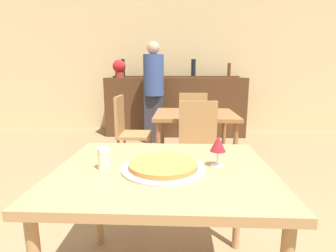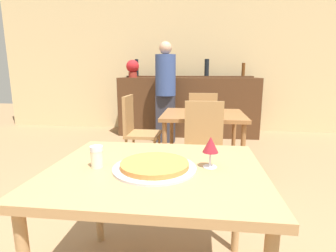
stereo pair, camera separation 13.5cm
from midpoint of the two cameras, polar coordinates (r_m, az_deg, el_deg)
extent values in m
cube|color=#D1B784|center=(5.50, 1.03, 13.81)|extent=(8.00, 0.05, 2.80)
cube|color=#A87F51|center=(1.34, -3.87, -9.84)|extent=(1.07, 0.90, 0.04)
cylinder|color=#A87F51|center=(1.94, -16.97, -14.98)|extent=(0.05, 0.05, 0.69)
cylinder|color=#A87F51|center=(1.87, 12.92, -15.84)|extent=(0.05, 0.05, 0.69)
cube|color=brown|center=(3.10, 4.68, 2.48)|extent=(0.94, 0.85, 0.04)
cylinder|color=brown|center=(2.85, -3.51, -5.83)|extent=(0.05, 0.05, 0.68)
cylinder|color=brown|center=(2.88, 13.07, -5.91)|extent=(0.05, 0.05, 0.68)
cylinder|color=brown|center=(3.54, -2.30, -2.30)|extent=(0.05, 0.05, 0.68)
cylinder|color=brown|center=(3.57, 10.98, -2.40)|extent=(0.05, 0.05, 0.68)
cube|color=#4C2D19|center=(5.04, 0.84, 4.27)|extent=(2.60, 0.56, 1.09)
cube|color=#4C2D19|center=(5.13, 0.91, 10.69)|extent=(2.39, 0.24, 0.03)
cylinder|color=black|center=(5.26, -10.49, 12.42)|extent=(0.07, 0.07, 0.32)
cylinder|color=#1E5123|center=(5.15, -2.94, 12.46)|extent=(0.09, 0.09, 0.29)
cylinder|color=black|center=(5.14, 4.79, 12.56)|extent=(0.09, 0.09, 0.31)
cylinder|color=#5B3314|center=(5.21, 12.42, 11.93)|extent=(0.06, 0.06, 0.24)
cube|color=olive|center=(2.51, 5.15, -5.74)|extent=(0.40, 0.40, 0.04)
cube|color=olive|center=(2.62, 5.07, 0.55)|extent=(0.38, 0.04, 0.45)
cylinder|color=olive|center=(2.43, 1.12, -12.18)|extent=(0.03, 0.03, 0.43)
cylinder|color=olive|center=(2.44, 9.30, -12.17)|extent=(0.03, 0.03, 0.43)
cylinder|color=olive|center=(2.74, 1.30, -9.30)|extent=(0.03, 0.03, 0.43)
cylinder|color=olive|center=(2.76, 8.47, -9.32)|extent=(0.03, 0.03, 0.43)
cube|color=olive|center=(3.81, 4.25, 0.34)|extent=(0.40, 0.40, 0.04)
cube|color=olive|center=(3.59, 4.39, 3.59)|extent=(0.38, 0.04, 0.45)
cylinder|color=olive|center=(4.04, 6.54, -2.46)|extent=(0.03, 0.03, 0.43)
cylinder|color=olive|center=(4.03, 1.71, -2.42)|extent=(0.03, 0.03, 0.43)
cylinder|color=olive|center=(3.71, 6.90, -3.74)|extent=(0.03, 0.03, 0.43)
cylinder|color=olive|center=(3.70, 1.63, -3.71)|extent=(0.03, 0.03, 0.43)
cube|color=olive|center=(3.21, -8.38, -1.93)|extent=(0.40, 0.40, 0.04)
cube|color=olive|center=(3.20, -11.71, 2.38)|extent=(0.04, 0.38, 0.45)
cylinder|color=olive|center=(3.09, -5.72, -6.93)|extent=(0.03, 0.03, 0.43)
cylinder|color=olive|center=(3.41, -4.91, -5.11)|extent=(0.03, 0.03, 0.43)
cylinder|color=olive|center=(3.15, -11.89, -6.73)|extent=(0.03, 0.03, 0.43)
cylinder|color=olive|center=(3.47, -10.51, -4.97)|extent=(0.03, 0.03, 0.43)
cylinder|color=#B7B7BC|center=(1.31, -4.20, -9.19)|extent=(0.41, 0.41, 0.01)
cylinder|color=#CC7A38|center=(1.30, -4.21, -8.46)|extent=(0.34, 0.34, 0.02)
cylinder|color=beige|center=(1.36, -16.58, -7.28)|extent=(0.06, 0.06, 0.09)
cylinder|color=silver|center=(1.34, -16.72, -5.05)|extent=(0.06, 0.06, 0.02)
cube|color=#2D2D38|center=(4.51, -3.91, 1.53)|extent=(0.32, 0.18, 0.81)
cylinder|color=#33477F|center=(4.44, -4.04, 10.95)|extent=(0.34, 0.34, 0.67)
sphere|color=tan|center=(4.46, -4.13, 16.61)|extent=(0.21, 0.21, 0.21)
cylinder|color=silver|center=(1.37, 7.86, -8.57)|extent=(0.07, 0.07, 0.00)
cylinder|color=silver|center=(1.35, 7.91, -7.00)|extent=(0.01, 0.01, 0.07)
cone|color=maroon|center=(1.33, 8.00, -3.84)|extent=(0.08, 0.08, 0.08)
cylinder|color=maroon|center=(5.08, -11.29, 10.86)|extent=(0.16, 0.16, 0.10)
sphere|color=red|center=(5.08, -11.36, 12.64)|extent=(0.24, 0.24, 0.24)
camera|label=1|loc=(0.07, -92.11, -0.44)|focal=28.00mm
camera|label=2|loc=(0.07, 87.89, 0.44)|focal=28.00mm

